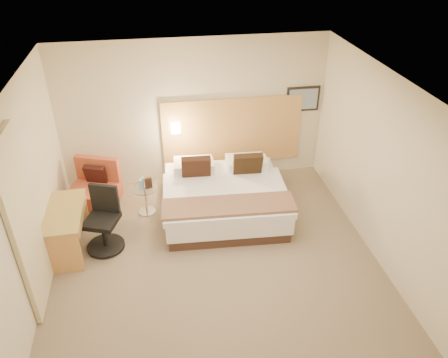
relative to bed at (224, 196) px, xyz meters
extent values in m
cube|color=#7C6A53|center=(-0.34, -1.30, -0.33)|extent=(4.80, 5.00, 0.02)
cube|color=silver|center=(-0.34, -1.30, 2.39)|extent=(4.80, 5.00, 0.02)
cube|color=beige|center=(-0.34, 1.21, 1.03)|extent=(4.80, 0.02, 2.70)
cube|color=beige|center=(-0.34, -3.81, 1.03)|extent=(4.80, 0.02, 2.70)
cube|color=beige|center=(-2.75, -1.30, 1.03)|extent=(0.02, 5.00, 2.70)
cube|color=beige|center=(2.07, -1.30, 1.03)|extent=(0.02, 5.00, 2.70)
cube|color=tan|center=(0.36, 1.17, 0.63)|extent=(2.60, 0.04, 1.30)
cube|color=black|center=(1.68, 1.18, 1.18)|extent=(0.62, 0.03, 0.47)
cube|color=#768EA3|center=(1.68, 1.16, 1.18)|extent=(0.54, 0.01, 0.39)
cylinder|color=silver|center=(-0.69, 1.12, 0.83)|extent=(0.02, 0.12, 0.02)
cube|color=#FFEDC6|center=(-0.69, 1.06, 0.83)|extent=(0.15, 0.15, 0.15)
cube|color=beige|center=(-2.70, -1.55, 0.90)|extent=(0.06, 0.90, 2.42)
cylinder|color=#98D0EC|center=(-1.37, 0.19, 0.26)|extent=(0.07, 0.07, 0.18)
cylinder|color=#88BDD2|center=(-1.34, 0.27, 0.26)|extent=(0.07, 0.07, 0.18)
cube|color=#341E15|center=(-1.24, 0.20, 0.27)|extent=(0.12, 0.08, 0.19)
cube|color=#3D271E|center=(0.00, 0.00, -0.23)|extent=(2.00, 2.00, 0.18)
cube|color=white|center=(0.00, 0.00, 0.00)|extent=(2.07, 2.07, 0.29)
cube|color=white|center=(-0.02, -0.28, 0.20)|extent=(2.09, 1.52, 0.10)
cube|color=white|center=(-0.43, 0.75, 0.24)|extent=(0.71, 0.41, 0.18)
cube|color=white|center=(0.51, 0.69, 0.24)|extent=(0.71, 0.41, 0.18)
cube|color=silver|center=(-0.44, 0.49, 0.34)|extent=(0.71, 0.41, 0.18)
cube|color=white|center=(0.50, 0.44, 0.34)|extent=(0.71, 0.41, 0.18)
cube|color=black|center=(-0.43, 0.29, 0.41)|extent=(0.50, 0.29, 0.50)
cube|color=black|center=(0.46, 0.25, 0.41)|extent=(0.50, 0.29, 0.50)
cube|color=#DA592C|center=(-0.04, -0.67, 0.27)|extent=(2.09, 0.65, 0.05)
cube|color=tan|center=(-2.59, 0.37, -0.27)|extent=(0.10, 0.10, 0.10)
cube|color=tan|center=(-2.00, 0.16, -0.27)|extent=(0.10, 0.10, 0.10)
cube|color=tan|center=(-2.40, 0.89, -0.27)|extent=(0.10, 0.10, 0.10)
cube|color=#987347|center=(-1.81, 0.68, -0.27)|extent=(0.10, 0.10, 0.10)
cube|color=#AE472E|center=(-2.20, 0.52, -0.08)|extent=(0.97, 0.91, 0.29)
cube|color=#A6462C|center=(-2.11, 0.79, 0.29)|extent=(0.78, 0.38, 0.44)
cube|color=black|center=(-2.14, 0.69, 0.22)|extent=(0.41, 0.30, 0.39)
cylinder|color=silver|center=(-1.32, 0.21, -0.31)|extent=(0.39, 0.39, 0.02)
cylinder|color=white|center=(-1.32, 0.21, -0.07)|extent=(0.05, 0.05, 0.46)
cylinder|color=silver|center=(-1.32, 0.21, 0.16)|extent=(0.57, 0.57, 0.01)
cube|color=#B39546|center=(-2.48, -0.56, 0.37)|extent=(0.54, 1.15, 0.04)
cube|color=tan|center=(-2.47, -1.09, 0.02)|extent=(0.48, 0.04, 0.67)
cube|color=#AF8944|center=(-2.49, -0.03, 0.02)|extent=(0.48, 0.04, 0.67)
cube|color=tan|center=(-2.43, -0.56, 0.30)|extent=(0.44, 1.07, 0.10)
cylinder|color=black|center=(-1.96, -0.64, -0.29)|extent=(0.73, 0.73, 0.04)
cylinder|color=black|center=(-1.96, -0.64, -0.05)|extent=(0.08, 0.08, 0.44)
cube|color=black|center=(-1.96, -0.64, 0.19)|extent=(0.59, 0.59, 0.08)
cube|color=black|center=(-1.89, -0.44, 0.47)|extent=(0.43, 0.20, 0.46)
camera|label=1|loc=(-1.02, -6.06, 4.17)|focal=35.00mm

